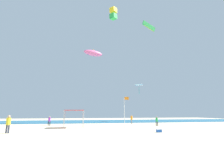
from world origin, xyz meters
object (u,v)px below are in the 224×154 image
(person_near_tent, at_px, (157,120))
(person_rightmost, at_px, (132,119))
(banner_flag, at_px, (125,111))
(kite_parafoil_green, at_px, (149,26))
(kite_diamond_white, at_px, (139,85))
(canopy_tent, at_px, (74,111))
(kite_box_yellow, at_px, (113,13))
(person_central, at_px, (49,120))
(kite_inflatable_pink, at_px, (93,53))
(cooler_box, at_px, (159,131))
(person_leftmost, at_px, (8,123))

(person_near_tent, bearing_deg, person_rightmost, -68.79)
(banner_flag, xyz_separation_m, kite_parafoil_green, (10.11, 13.90, 19.47))
(kite_diamond_white, bearing_deg, person_rightmost, 92.49)
(canopy_tent, distance_m, person_rightmost, 13.95)
(person_rightmost, distance_m, kite_box_yellow, 20.83)
(person_central, relative_size, kite_inflatable_pink, 0.30)
(kite_box_yellow, bearing_deg, person_near_tent, -117.76)
(banner_flag, height_order, kite_diamond_white, kite_diamond_white)
(kite_parafoil_green, bearing_deg, kite_box_yellow, -157.11)
(banner_flag, bearing_deg, kite_inflatable_pink, 95.21)
(kite_box_yellow, bearing_deg, cooler_box, 165.09)
(canopy_tent, height_order, kite_parafoil_green, kite_parafoil_green)
(person_near_tent, distance_m, kite_inflatable_pink, 23.17)
(cooler_box, bearing_deg, person_leftmost, 171.25)
(person_near_tent, distance_m, kite_box_yellow, 20.06)
(cooler_box, xyz_separation_m, kite_diamond_white, (7.93, 26.65, 9.67))
(person_rightmost, bearing_deg, cooler_box, 178.10)
(kite_box_yellow, distance_m, kite_diamond_white, 24.05)
(canopy_tent, relative_size, person_near_tent, 1.84)
(person_rightmost, distance_m, kite_parafoil_green, 21.33)
(person_leftmost, relative_size, kite_diamond_white, 0.72)
(person_central, relative_size, kite_parafoil_green, 0.46)
(cooler_box, bearing_deg, person_near_tent, 64.95)
(kite_inflatable_pink, xyz_separation_m, kite_diamond_white, (13.50, 3.91, -7.23))
(person_rightmost, bearing_deg, kite_box_yellow, 151.41)
(canopy_tent, relative_size, kite_box_yellow, 1.36)
(kite_inflatable_pink, bearing_deg, person_central, 26.30)
(cooler_box, bearing_deg, kite_diamond_white, 73.42)
(person_rightmost, bearing_deg, kite_inflatable_pink, 54.59)
(cooler_box, distance_m, kite_diamond_white, 29.44)
(kite_box_yellow, bearing_deg, banner_flag, 140.03)
(kite_inflatable_pink, relative_size, kite_parafoil_green, 1.51)
(banner_flag, relative_size, cooler_box, 7.12)
(person_leftmost, bearing_deg, person_rightmost, 70.98)
(banner_flag, xyz_separation_m, kite_diamond_white, (11.54, 25.32, 7.42))
(person_leftmost, height_order, person_rightmost, person_leftmost)
(person_rightmost, height_order, kite_parafoil_green, kite_parafoil_green)
(kite_inflatable_pink, relative_size, kite_diamond_white, 2.01)
(kite_inflatable_pink, distance_m, kite_diamond_white, 15.80)
(person_leftmost, distance_m, kite_box_yellow, 22.86)
(person_near_tent, distance_m, kite_diamond_white, 19.69)
(kite_inflatable_pink, bearing_deg, person_leftmost, 41.00)
(person_near_tent, height_order, person_central, person_central)
(person_central, bearing_deg, person_near_tent, -28.82)
(person_near_tent, bearing_deg, banner_flag, 47.28)
(person_leftmost, distance_m, kite_inflatable_pink, 27.97)
(cooler_box, height_order, kite_box_yellow, kite_box_yellow)
(canopy_tent, bearing_deg, banner_flag, -50.60)
(person_central, bearing_deg, cooler_box, -60.23)
(person_near_tent, bearing_deg, canopy_tent, 5.51)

